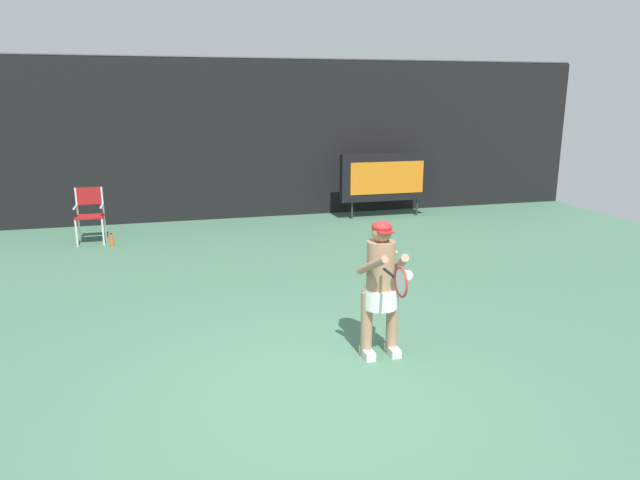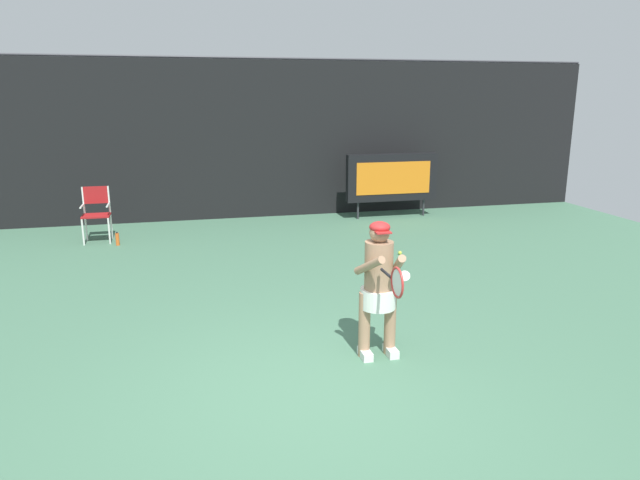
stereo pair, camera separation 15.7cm
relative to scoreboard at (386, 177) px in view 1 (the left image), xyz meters
The scene contains 8 objects.
ground 8.72m from the scoreboard, 115.14° to the right, with size 18.00×22.00×0.03m.
backdrop_screen 3.88m from the scoreboard, 167.23° to the left, with size 18.00×0.12×3.66m.
scoreboard is the anchor object (origin of this frame).
umpire_chair 6.52m from the scoreboard, behind, with size 0.52×0.44×1.08m.
water_bottle 6.25m from the scoreboard, 168.48° to the right, with size 0.07×0.07×0.27m.
tennis_player 7.52m from the scoreboard, 111.69° to the right, with size 0.53×0.61×1.53m.
tennis_racket 8.13m from the scoreboard, 110.37° to the right, with size 0.03×0.60×0.31m.
tennis_ball_loose 3.43m from the scoreboard, 107.67° to the right, with size 0.07×0.07×0.07m.
Camera 1 is at (-1.26, -4.86, 2.82)m, focal length 32.13 mm.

